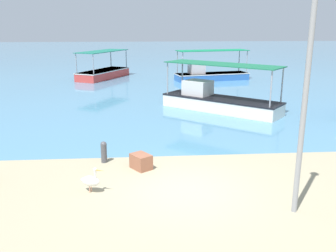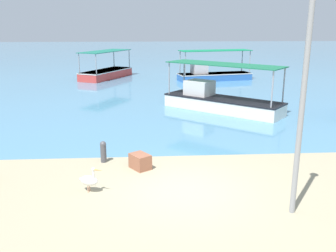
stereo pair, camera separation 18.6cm
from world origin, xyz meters
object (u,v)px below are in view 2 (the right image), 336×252
at_px(lamp_post, 304,91).
at_px(pelican, 89,180).
at_px(fishing_boat_near_right, 219,100).
at_px(mooring_bollard, 103,151).
at_px(fishing_boat_outer, 106,72).
at_px(fishing_boat_far_right, 212,74).
at_px(cargo_crate, 140,161).

bearing_deg(lamp_post, pelican, 163.80).
distance_m(fishing_boat_near_right, mooring_bollard, 9.85).
bearing_deg(lamp_post, fishing_boat_near_right, 88.02).
bearing_deg(fishing_boat_outer, lamp_post, -74.12).
bearing_deg(fishing_boat_far_right, fishing_boat_outer, 168.69).
bearing_deg(mooring_bollard, lamp_post, -37.26).
distance_m(fishing_boat_near_right, lamp_post, 12.34).
height_order(fishing_boat_near_right, lamp_post, lamp_post).
bearing_deg(fishing_boat_near_right, fishing_boat_outer, 119.56).
distance_m(fishing_boat_far_right, cargo_crate, 21.31).
bearing_deg(fishing_boat_far_right, lamp_post, -95.14).
height_order(fishing_boat_outer, mooring_bollard, fishing_boat_outer).
distance_m(fishing_boat_outer, pelican, 24.10).
distance_m(fishing_boat_outer, lamp_post, 26.81).
height_order(fishing_boat_outer, lamp_post, lamp_post).
bearing_deg(fishing_boat_outer, pelican, -85.85).
xyz_separation_m(fishing_boat_outer, pelican, (1.74, -24.03, -0.15)).
relative_size(fishing_boat_near_right, mooring_bollard, 8.20).
distance_m(fishing_boat_outer, fishing_boat_far_right, 9.62).
bearing_deg(fishing_boat_outer, fishing_boat_near_right, -60.44).
xyz_separation_m(pelican, cargo_crate, (1.49, 1.76, -0.12)).
bearing_deg(fishing_boat_near_right, lamp_post, -91.98).
bearing_deg(fishing_boat_far_right, fishing_boat_near_right, -98.36).
distance_m(fishing_boat_far_right, fishing_boat_near_right, 11.84).
height_order(fishing_boat_near_right, cargo_crate, fishing_boat_near_right).
height_order(fishing_boat_near_right, mooring_bollard, fishing_boat_near_right).
bearing_deg(fishing_boat_near_right, fishing_boat_far_right, 81.64).
bearing_deg(pelican, mooring_bollard, 86.21).
bearing_deg(pelican, fishing_boat_outer, 94.15).
bearing_deg(lamp_post, cargo_crate, 140.26).
relative_size(fishing_boat_far_right, pelican, 8.36).
relative_size(lamp_post, cargo_crate, 8.20).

